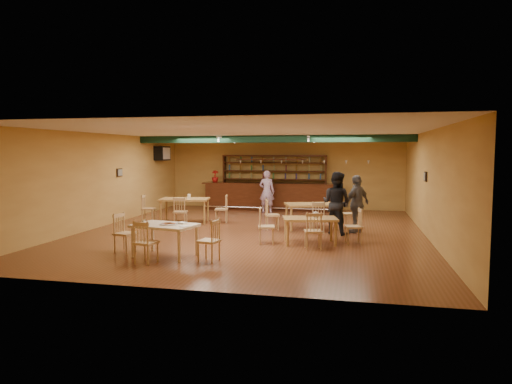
% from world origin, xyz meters
% --- Properties ---
extents(floor, '(12.00, 12.00, 0.00)m').
position_xyz_m(floor, '(0.00, 0.00, 0.00)').
color(floor, brown).
rests_on(floor, ground).
extents(ceiling_beam, '(10.00, 0.30, 0.25)m').
position_xyz_m(ceiling_beam, '(0.00, 2.80, 2.87)').
color(ceiling_beam, black).
rests_on(ceiling_beam, ceiling).
extents(track_rail_left, '(0.05, 2.50, 0.05)m').
position_xyz_m(track_rail_left, '(-1.80, 3.40, 2.94)').
color(track_rail_left, white).
rests_on(track_rail_left, ceiling).
extents(track_rail_right, '(0.05, 2.50, 0.05)m').
position_xyz_m(track_rail_right, '(1.40, 3.40, 2.94)').
color(track_rail_right, white).
rests_on(track_rail_right, ceiling).
extents(ac_unit, '(0.34, 0.70, 0.48)m').
position_xyz_m(ac_unit, '(-4.80, 4.20, 2.35)').
color(ac_unit, white).
rests_on(ac_unit, wall_left).
extents(picture_left, '(0.04, 0.34, 0.28)m').
position_xyz_m(picture_left, '(-4.97, 1.00, 1.70)').
color(picture_left, black).
rests_on(picture_left, wall_left).
extents(picture_right, '(0.04, 0.34, 0.28)m').
position_xyz_m(picture_right, '(4.97, 0.50, 1.70)').
color(picture_right, black).
rests_on(picture_right, wall_right).
extents(bar_counter, '(5.76, 0.85, 1.13)m').
position_xyz_m(bar_counter, '(-0.40, 5.15, 0.56)').
color(bar_counter, '#33150A').
rests_on(bar_counter, ground).
extents(back_bar_hutch, '(4.46, 0.40, 2.28)m').
position_xyz_m(back_bar_hutch, '(-0.40, 5.78, 1.14)').
color(back_bar_hutch, '#33150A').
rests_on(back_bar_hutch, ground).
extents(poinsettia, '(0.36, 0.36, 0.51)m').
position_xyz_m(poinsettia, '(-2.83, 5.15, 1.38)').
color(poinsettia, '#AB120F').
rests_on(poinsettia, bar_counter).
extents(dining_table_a, '(1.78, 1.25, 0.82)m').
position_xyz_m(dining_table_a, '(-2.72, 1.32, 0.41)').
color(dining_table_a, olive).
rests_on(dining_table_a, ground).
extents(dining_table_b, '(1.81, 1.41, 0.79)m').
position_xyz_m(dining_table_b, '(1.67, 0.88, 0.40)').
color(dining_table_b, olive).
rests_on(dining_table_b, ground).
extents(dining_table_d, '(1.53, 1.11, 0.69)m').
position_xyz_m(dining_table_d, '(1.86, -1.50, 0.35)').
color(dining_table_d, olive).
rests_on(dining_table_d, ground).
extents(near_table, '(1.55, 1.15, 0.75)m').
position_xyz_m(near_table, '(-1.25, -3.69, 0.38)').
color(near_table, '#CBB388').
rests_on(near_table, ground).
extents(pizza_tray, '(0.55, 0.55, 0.01)m').
position_xyz_m(pizza_tray, '(-1.15, -3.69, 0.76)').
color(pizza_tray, silver).
rests_on(pizza_tray, near_table).
extents(parmesan_shaker, '(0.09, 0.09, 0.11)m').
position_xyz_m(parmesan_shaker, '(-1.70, -3.84, 0.81)').
color(parmesan_shaker, '#EAE5C6').
rests_on(parmesan_shaker, near_table).
extents(napkin_stack, '(0.24, 0.22, 0.03)m').
position_xyz_m(napkin_stack, '(-0.90, -3.49, 0.77)').
color(napkin_stack, white).
rests_on(napkin_stack, near_table).
extents(pizza_server, '(0.33, 0.15, 0.00)m').
position_xyz_m(pizza_server, '(-1.00, -3.64, 0.77)').
color(pizza_server, silver).
rests_on(pizza_server, pizza_tray).
extents(side_plate, '(0.26, 0.26, 0.01)m').
position_xyz_m(side_plate, '(-0.70, -3.89, 0.76)').
color(side_plate, white).
rests_on(side_plate, near_table).
extents(patron_bar, '(0.63, 0.43, 1.69)m').
position_xyz_m(patron_bar, '(-0.43, 4.33, 0.84)').
color(patron_bar, '#854BA3').
rests_on(patron_bar, ground).
extents(patron_right_a, '(1.11, 1.02, 1.83)m').
position_xyz_m(patron_right_a, '(2.47, 0.08, 0.92)').
color(patron_right_a, black).
rests_on(patron_right_a, ground).
extents(patron_right_b, '(0.95, 1.05, 1.72)m').
position_xyz_m(patron_right_b, '(3.06, 0.50, 0.86)').
color(patron_right_b, slate).
rests_on(patron_right_b, ground).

